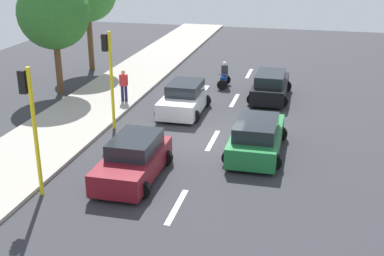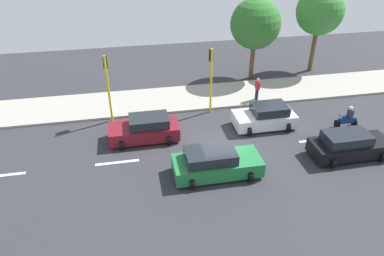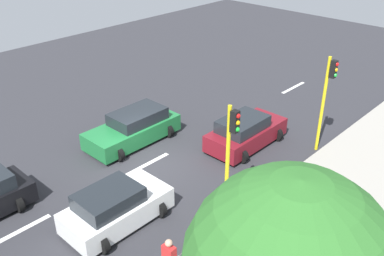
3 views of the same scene
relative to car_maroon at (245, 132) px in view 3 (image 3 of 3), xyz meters
name	(u,v)px [view 3 (image 3 of 3)]	position (x,y,z in m)	size (l,w,h in m)	color
ground_plane	(148,165)	(-2.11, -4.25, -0.76)	(40.00, 60.00, 0.10)	#2D2D33
sidewalk	(284,238)	(4.89, -4.25, -0.64)	(4.00, 60.00, 0.15)	#9E998E
lane_stripe_north	(19,231)	(-2.11, -10.25, -0.70)	(0.20, 2.40, 0.01)	white
lane_stripe_mid	(148,164)	(-2.11, -4.25, -0.70)	(0.20, 2.40, 0.01)	white
lane_stripe_south	(233,119)	(-2.11, 1.75, -0.70)	(0.20, 2.40, 0.01)	white
lane_stripe_far_south	(293,88)	(-2.11, 7.75, -0.70)	(0.20, 2.40, 0.01)	white
car_maroon	(245,132)	(0.00, 0.00, 0.00)	(2.23, 4.15, 1.52)	maroon
car_green	(134,128)	(-4.10, -3.32, 0.00)	(2.33, 4.58, 1.52)	#1E7238
car_white	(115,208)	(0.05, -7.62, 0.00)	(2.26, 3.86, 1.52)	white
traffic_light_corner	(230,149)	(2.74, -4.67, 2.22)	(0.49, 0.24, 4.50)	yellow
traffic_light_midblock	(327,92)	(2.74, 2.00, 2.22)	(0.49, 0.24, 4.50)	yellow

